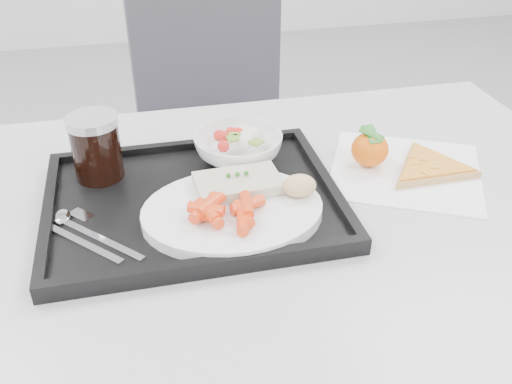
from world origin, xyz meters
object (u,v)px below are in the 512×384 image
object	(u,v)px
pizza_slice	(430,167)
tray	(193,202)
tangerine	(370,149)
salad_bowl	(238,147)
table	(258,242)
dinner_plate	(233,212)
cola_glass	(96,146)
chair	(217,133)

from	to	relation	value
pizza_slice	tray	bearing A→B (deg)	-178.22
tangerine	salad_bowl	bearing A→B (deg)	166.77
tangerine	table	bearing A→B (deg)	-159.20
tray	dinner_plate	xyz separation A→B (m)	(0.05, -0.06, 0.02)
dinner_plate	pizza_slice	size ratio (longest dim) A/B	1.06
table	pizza_slice	xyz separation A→B (m)	(0.31, 0.04, 0.08)
salad_bowl	dinner_plate	bearing A→B (deg)	-104.18
dinner_plate	cola_glass	bearing A→B (deg)	139.47
table	cola_glass	size ratio (longest dim) A/B	11.11
dinner_plate	cola_glass	world-z (taller)	cola_glass
table	salad_bowl	world-z (taller)	salad_bowl
chair	tangerine	world-z (taller)	chair
salad_bowl	cola_glass	xyz separation A→B (m)	(-0.23, -0.00, 0.03)
tray	dinner_plate	world-z (taller)	dinner_plate
cola_glass	pizza_slice	bearing A→B (deg)	-9.18
salad_bowl	tray	bearing A→B (deg)	-131.48
table	tray	world-z (taller)	tray
tray	pizza_slice	size ratio (longest dim) A/B	1.76
salad_bowl	table	bearing A→B (deg)	-88.06
table	tangerine	bearing A→B (deg)	20.80
chair	pizza_slice	bearing A→B (deg)	-67.03
table	salad_bowl	distance (m)	0.17
tangerine	tray	bearing A→B (deg)	-170.28
cola_glass	tangerine	bearing A→B (deg)	-6.00
chair	tray	world-z (taller)	chair
tangerine	pizza_slice	xyz separation A→B (m)	(0.10, -0.04, -0.02)
table	dinner_plate	bearing A→B (deg)	-144.31
salad_bowl	chair	bearing A→B (deg)	85.22
tray	pizza_slice	bearing A→B (deg)	1.78
chair	tray	size ratio (longest dim) A/B	2.07
pizza_slice	chair	bearing A→B (deg)	112.97
tray	dinner_plate	distance (m)	0.08
tray	salad_bowl	xyz separation A→B (m)	(0.09, 0.11, 0.03)
tray	pizza_slice	xyz separation A→B (m)	(0.41, 0.01, 0.00)
tray	cola_glass	xyz separation A→B (m)	(-0.14, 0.10, 0.06)
chair	cola_glass	xyz separation A→B (m)	(-0.28, -0.55, 0.28)
tray	cola_glass	distance (m)	0.18
tray	salad_bowl	world-z (taller)	salad_bowl
tray	tangerine	size ratio (longest dim) A/B	5.29
salad_bowl	cola_glass	bearing A→B (deg)	-179.00
chair	tangerine	distance (m)	0.67
cola_glass	tangerine	size ratio (longest dim) A/B	1.27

